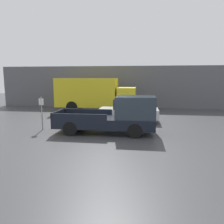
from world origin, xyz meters
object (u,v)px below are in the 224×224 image
delivery_truck (93,93)px  newspaper_box (120,104)px  pickup_truck (116,116)px  car (129,110)px  parking_sign (42,111)px

delivery_truck → newspaper_box: size_ratio=7.66×
pickup_truck → car: size_ratio=1.35×
car → delivery_truck: delivery_truck is taller
car → parking_sign: bearing=-147.1°
newspaper_box → car: bearing=-79.0°
parking_sign → newspaper_box: (3.80, 10.55, -0.69)m
car → newspaper_box: 7.33m
delivery_truck → parking_sign: bearing=-101.1°
pickup_truck → newspaper_box: (-0.87, 10.74, -0.53)m
car → parking_sign: size_ratio=2.09×
parking_sign → delivery_truck: bearing=78.9°
car → newspaper_box: car is taller
car → delivery_truck: bearing=130.1°
pickup_truck → newspaper_box: pickup_truck is taller
pickup_truck → car: pickup_truck is taller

